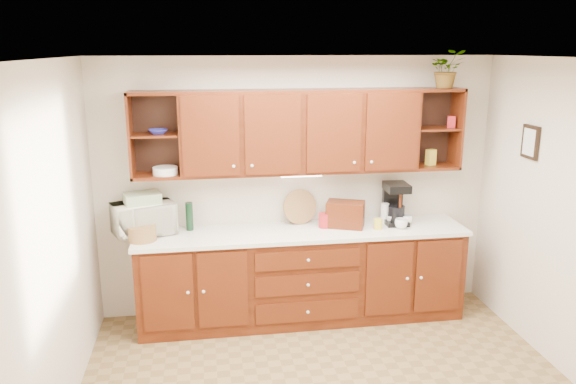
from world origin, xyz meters
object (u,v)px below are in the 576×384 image
object	(u,v)px
coffee_maker	(395,204)
potted_plant	(447,69)
microwave	(144,218)
bread_box	(345,214)

from	to	relation	value
coffee_maker	potted_plant	size ratio (longest dim) A/B	1.15
microwave	potted_plant	world-z (taller)	potted_plant
microwave	bread_box	size ratio (longest dim) A/B	1.51
coffee_maker	potted_plant	bearing A→B (deg)	1.14
potted_plant	bread_box	bearing A→B (deg)	-177.47
microwave	bread_box	bearing A→B (deg)	-24.33
microwave	bread_box	distance (m)	1.96
bread_box	coffee_maker	bearing A→B (deg)	27.41
microwave	coffee_maker	xyz separation A→B (m)	(2.49, -0.03, 0.05)
bread_box	potted_plant	distance (m)	1.71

